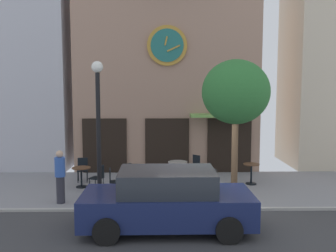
# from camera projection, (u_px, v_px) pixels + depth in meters

# --- Properties ---
(ground_plane) EXTENTS (27.45, 11.65, 0.13)m
(ground_plane) POSITION_uv_depth(u_px,v_px,m) (202.00, 221.00, 10.24)
(ground_plane) COLOR gray
(clock_building) EXTENTS (7.91, 4.03, 11.04)m
(clock_building) POSITION_uv_depth(u_px,v_px,m) (167.00, 40.00, 16.72)
(clock_building) COLOR #9E7A66
(clock_building) RESTS_ON ground_plane
(neighbor_building_left) EXTENTS (5.48, 3.30, 12.40)m
(neighbor_building_left) POSITION_uv_depth(u_px,v_px,m) (10.00, 29.00, 16.88)
(neighbor_building_left) COLOR #B2B2BC
(neighbor_building_left) RESTS_ON ground_plane
(street_lamp) EXTENTS (0.36, 0.36, 4.42)m
(street_lamp) POSITION_uv_depth(u_px,v_px,m) (99.00, 131.00, 11.75)
(street_lamp) COLOR black
(street_lamp) RESTS_ON ground_plane
(street_tree) EXTENTS (2.08, 1.87, 4.46)m
(street_tree) POSITION_uv_depth(u_px,v_px,m) (236.00, 93.00, 11.42)
(street_tree) COLOR brown
(street_tree) RESTS_ON ground_plane
(cafe_table_near_door) EXTENTS (0.67, 0.67, 0.73)m
(cafe_table_near_door) POSITION_uv_depth(u_px,v_px,m) (81.00, 174.00, 13.54)
(cafe_table_near_door) COLOR black
(cafe_table_near_door) RESTS_ON ground_plane
(cafe_table_near_curb) EXTENTS (0.73, 0.73, 0.75)m
(cafe_table_near_curb) POSITION_uv_depth(u_px,v_px,m) (139.00, 179.00, 12.56)
(cafe_table_near_curb) COLOR black
(cafe_table_near_curb) RESTS_ON ground_plane
(cafe_table_center_right) EXTENTS (0.75, 0.75, 0.73)m
(cafe_table_center_right) POSITION_uv_depth(u_px,v_px,m) (178.00, 167.00, 14.55)
(cafe_table_center_right) COLOR black
(cafe_table_center_right) RESTS_ON ground_plane
(cafe_table_center) EXTENTS (0.74, 0.74, 0.77)m
(cafe_table_center) POSITION_uv_depth(u_px,v_px,m) (207.00, 176.00, 12.95)
(cafe_table_center) COLOR black
(cafe_table_center) RESTS_ON ground_plane
(cafe_table_leftmost) EXTENTS (0.60, 0.60, 0.77)m
(cafe_table_leftmost) POSITION_uv_depth(u_px,v_px,m) (251.00, 171.00, 13.97)
(cafe_table_leftmost) COLOR black
(cafe_table_leftmost) RESTS_ON ground_plane
(cafe_chair_facing_street) EXTENTS (0.48, 0.48, 0.90)m
(cafe_chair_facing_street) POSITION_uv_depth(u_px,v_px,m) (184.00, 176.00, 13.12)
(cafe_chair_facing_street) COLOR black
(cafe_chair_facing_street) RESTS_ON ground_plane
(cafe_chair_near_lamp) EXTENTS (0.53, 0.53, 0.90)m
(cafe_chair_near_lamp) POSITION_uv_depth(u_px,v_px,m) (98.00, 176.00, 13.07)
(cafe_chair_near_lamp) COLOR black
(cafe_chair_near_lamp) RESTS_ON ground_plane
(cafe_chair_corner) EXTENTS (0.46, 0.46, 0.90)m
(cafe_chair_corner) POSITION_uv_depth(u_px,v_px,m) (83.00, 168.00, 14.39)
(cafe_chair_corner) COLOR black
(cafe_chair_corner) RESTS_ON ground_plane
(cafe_chair_mid_row) EXTENTS (0.56, 0.56, 0.90)m
(cafe_chair_mid_row) POSITION_uv_depth(u_px,v_px,m) (195.00, 164.00, 14.98)
(cafe_chair_mid_row) COLOR black
(cafe_chair_mid_row) RESTS_ON ground_plane
(cafe_chair_right_end) EXTENTS (0.45, 0.45, 0.90)m
(cafe_chair_right_end) POSITION_uv_depth(u_px,v_px,m) (113.00, 180.00, 12.55)
(cafe_chair_right_end) COLOR black
(cafe_chair_right_end) RESTS_ON ground_plane
(cafe_chair_near_tree) EXTENTS (0.56, 0.56, 0.90)m
(cafe_chair_near_tree) POSITION_uv_depth(u_px,v_px,m) (128.00, 174.00, 13.30)
(cafe_chair_near_tree) COLOR black
(cafe_chair_near_tree) RESTS_ON ground_plane
(pedestrian_blue) EXTENTS (0.37, 0.37, 1.67)m
(pedestrian_blue) POSITION_uv_depth(u_px,v_px,m) (60.00, 176.00, 11.66)
(pedestrian_blue) COLOR #2D2D38
(pedestrian_blue) RESTS_ON ground_plane
(parked_car_navy) EXTENTS (4.32, 2.06, 1.55)m
(parked_car_navy) POSITION_uv_depth(u_px,v_px,m) (167.00, 200.00, 9.50)
(parked_car_navy) COLOR navy
(parked_car_navy) RESTS_ON ground_plane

